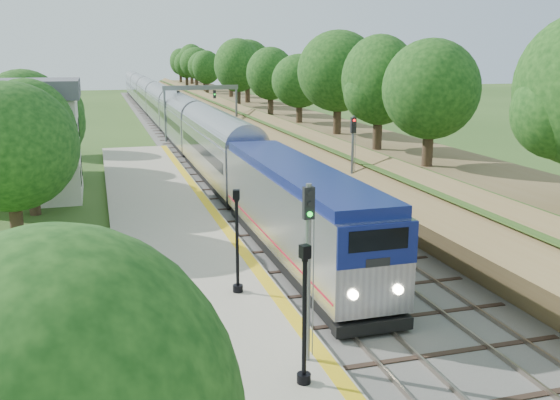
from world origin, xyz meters
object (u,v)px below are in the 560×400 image
object	(u,v)px
signal_platform	(308,254)
signal_farside	(353,153)
train	(163,109)
lamppost_mid	(304,323)
lamppost_far	(237,247)
signal_gantry	(201,98)
station_building	(15,140)

from	to	relation	value
signal_platform	signal_farside	distance (m)	20.34
train	lamppost_mid	world-z (taller)	train
signal_platform	train	bearing A→B (deg)	87.62
lamppost_mid	lamppost_far	xyz separation A→B (m)	(-0.30, 7.45, 0.00)
lamppost_mid	signal_platform	xyz separation A→B (m)	(0.54, 1.30, 1.58)
signal_gantry	lamppost_far	world-z (taller)	signal_gantry
train	signal_farside	world-z (taller)	signal_farside
lamppost_mid	signal_farside	size ratio (longest dim) A/B	0.71
signal_gantry	train	world-z (taller)	signal_gantry
signal_farside	lamppost_mid	bearing A→B (deg)	-116.31
lamppost_mid	signal_farside	bearing A→B (deg)	63.69
lamppost_mid	lamppost_far	world-z (taller)	lamppost_far
station_building	signal_gantry	world-z (taller)	station_building
signal_gantry	lamppost_mid	xyz separation A→B (m)	(-5.91, -53.86, -2.57)
signal_gantry	lamppost_far	xyz separation A→B (m)	(-6.21, -46.41, -2.57)
station_building	lamppost_far	xyz separation A→B (m)	(10.26, -21.42, -1.84)
lamppost_far	signal_farside	bearing A→B (deg)	50.49
station_building	lamppost_mid	distance (m)	30.79
train	lamppost_mid	size ratio (longest dim) A/B	33.29
lamppost_mid	signal_platform	bearing A→B (deg)	67.50
lamppost_far	signal_farside	xyz separation A→B (m)	(9.94, 12.05, 1.46)
station_building	signal_gantry	bearing A→B (deg)	56.62
lamppost_far	signal_platform	distance (m)	6.40
station_building	signal_farside	xyz separation A→B (m)	(20.20, -9.37, -0.38)
signal_gantry	signal_farside	size ratio (longest dim) A/B	1.43
station_building	signal_farside	size ratio (longest dim) A/B	1.46
lamppost_far	signal_farside	world-z (taller)	signal_farside
train	lamppost_mid	distance (m)	71.14
signal_farside	train	bearing A→B (deg)	96.86
train	signal_platform	size ratio (longest dim) A/B	24.77
train	signal_farside	size ratio (longest dim) A/B	23.68
lamppost_mid	signal_farside	distance (m)	21.80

